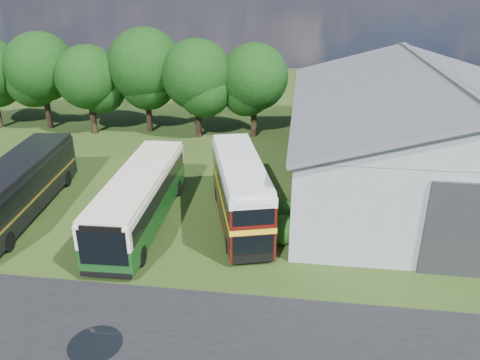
# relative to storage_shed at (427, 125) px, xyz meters

# --- Properties ---
(ground) EXTENTS (120.00, 120.00, 0.00)m
(ground) POSITION_rel_storage_shed_xyz_m (-15.00, -15.98, -4.17)
(ground) COLOR #203410
(ground) RESTS_ON ground
(asphalt_road) EXTENTS (60.00, 8.00, 0.02)m
(asphalt_road) POSITION_rel_storage_shed_xyz_m (-12.00, -18.98, -4.17)
(asphalt_road) COLOR black
(asphalt_road) RESTS_ON ground
(puddle) EXTENTS (2.20, 2.20, 0.01)m
(puddle) POSITION_rel_storage_shed_xyz_m (-16.50, -18.98, -4.17)
(puddle) COLOR black
(puddle) RESTS_ON ground
(storage_shed) EXTENTS (18.80, 24.80, 8.15)m
(storage_shed) POSITION_rel_storage_shed_xyz_m (0.00, 0.00, 0.00)
(storage_shed) COLOR gray
(storage_shed) RESTS_ON ground
(tree_left_a) EXTENTS (6.46, 6.46, 9.12)m
(tree_left_a) POSITION_rel_storage_shed_xyz_m (-33.00, 8.52, 1.71)
(tree_left_a) COLOR black
(tree_left_a) RESTS_ON ground
(tree_left_b) EXTENTS (5.78, 5.78, 8.16)m
(tree_left_b) POSITION_rel_storage_shed_xyz_m (-28.00, 7.52, 1.09)
(tree_left_b) COLOR black
(tree_left_b) RESTS_ON ground
(tree_mid) EXTENTS (6.80, 6.80, 9.60)m
(tree_mid) POSITION_rel_storage_shed_xyz_m (-23.00, 8.82, 2.02)
(tree_mid) COLOR black
(tree_mid) RESTS_ON ground
(tree_right_a) EXTENTS (6.26, 6.26, 8.83)m
(tree_right_a) POSITION_rel_storage_shed_xyz_m (-18.00, 7.82, 1.52)
(tree_right_a) COLOR black
(tree_right_a) RESTS_ON ground
(tree_right_b) EXTENTS (5.98, 5.98, 8.45)m
(tree_right_b) POSITION_rel_storage_shed_xyz_m (-13.00, 8.62, 1.27)
(tree_right_b) COLOR black
(tree_right_b) RESTS_ON ground
(shrub_front) EXTENTS (1.70, 1.70, 1.70)m
(shrub_front) POSITION_rel_storage_shed_xyz_m (-9.40, -9.98, -4.17)
(shrub_front) COLOR #194714
(shrub_front) RESTS_ON ground
(shrub_mid) EXTENTS (1.60, 1.60, 1.60)m
(shrub_mid) POSITION_rel_storage_shed_xyz_m (-9.40, -7.98, -4.17)
(shrub_mid) COLOR #194714
(shrub_mid) RESTS_ON ground
(bus_green_single) EXTENTS (3.13, 11.94, 3.27)m
(bus_green_single) POSITION_rel_storage_shed_xyz_m (-17.81, -9.08, -2.42)
(bus_green_single) COLOR black
(bus_green_single) RESTS_ON ground
(bus_maroon_double) EXTENTS (4.88, 9.82, 4.09)m
(bus_maroon_double) POSITION_rel_storage_shed_xyz_m (-12.04, -8.14, -2.12)
(bus_maroon_double) COLOR black
(bus_maroon_double) RESTS_ON ground
(bus_dark_single) EXTENTS (4.06, 12.37, 3.35)m
(bus_dark_single) POSITION_rel_storage_shed_xyz_m (-25.69, -8.74, -2.38)
(bus_dark_single) COLOR black
(bus_dark_single) RESTS_ON ground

